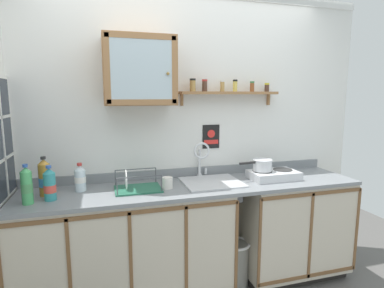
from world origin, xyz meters
name	(u,v)px	position (x,y,z in m)	size (l,w,h in m)	color
back_wall	(186,137)	(0.00, 0.76, 1.29)	(3.42, 0.07, 2.57)	white
lower_cabinet_run	(127,248)	(-0.58, 0.45, 0.46)	(1.65, 0.60, 0.90)	black
lower_cabinet_run_right	(290,226)	(0.91, 0.45, 0.46)	(0.98, 0.60, 0.90)	black
countertop	(197,187)	(0.00, 0.44, 0.92)	(2.78, 0.62, 0.03)	gray
backsplash	(187,172)	(0.00, 0.73, 0.97)	(2.78, 0.02, 0.08)	gray
sink	(211,185)	(0.14, 0.48, 0.91)	(0.48, 0.48, 0.45)	silver
hot_plate_stove	(274,175)	(0.71, 0.42, 0.97)	(0.42, 0.27, 0.08)	silver
saucepan	(262,165)	(0.60, 0.44, 1.06)	(0.31, 0.17, 0.10)	silver
bottle_soda_green_0	(27,186)	(-1.24, 0.33, 1.06)	(0.08, 0.08, 0.28)	#4CB266
bottle_detergent_teal_1	(50,185)	(-1.10, 0.37, 1.04)	(0.08, 0.08, 0.25)	teal
bottle_juice_amber_2	(45,178)	(-1.15, 0.49, 1.06)	(0.08, 0.08, 0.29)	gold
bottle_water_clear_3	(80,178)	(-0.91, 0.54, 1.03)	(0.09, 0.09, 0.22)	silver
dish_rack	(136,187)	(-0.49, 0.44, 0.95)	(0.36, 0.27, 0.16)	#26664C
mug	(168,183)	(-0.25, 0.42, 0.98)	(0.08, 0.12, 0.09)	white
wall_cabinet	(139,71)	(-0.43, 0.58, 1.85)	(0.55, 0.34, 0.53)	#996B42
spice_shelf	(228,91)	(0.36, 0.67, 1.70)	(0.91, 0.14, 0.23)	#996B42
warning_sign	(211,137)	(0.23, 0.73, 1.29)	(0.16, 0.01, 0.22)	black
trash_bin	(235,263)	(0.33, 0.38, 0.21)	(0.26, 0.26, 0.41)	gray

